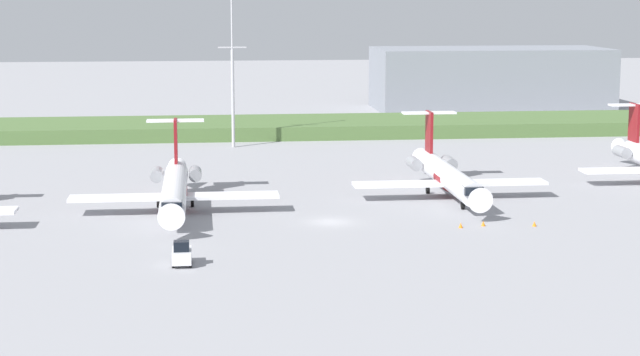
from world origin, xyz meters
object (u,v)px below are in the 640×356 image
regional_jet_third (447,175)px  antenna_mast (233,84)px  safety_cone_front_marker (461,225)px  safety_cone_mid_marker (483,223)px  regional_jet_second (175,188)px  safety_cone_rear_marker (534,224)px  baggage_tug (182,254)px

regional_jet_third → antenna_mast: antenna_mast is taller
safety_cone_front_marker → safety_cone_mid_marker: (2.54, 0.62, 0.00)m
regional_jet_second → safety_cone_mid_marker: 34.10m
safety_cone_rear_marker → regional_jet_third: bearing=106.5°
regional_jet_second → antenna_mast: size_ratio=1.30×
safety_cone_front_marker → safety_cone_mid_marker: same height
baggage_tug → safety_cone_mid_marker: 33.47m
baggage_tug → safety_cone_front_marker: baggage_tug is taller
regional_jet_third → safety_cone_rear_marker: (5.22, -17.61, -2.26)m
safety_cone_mid_marker → safety_cone_rear_marker: 5.27m
safety_cone_rear_marker → antenna_mast: bearing=115.1°
antenna_mast → baggage_tug: size_ratio=7.45×
regional_jet_second → regional_jet_third: (31.90, 5.06, 0.00)m
regional_jet_second → safety_cone_mid_marker: bearing=-20.4°
safety_cone_front_marker → safety_cone_mid_marker: 2.61m
baggage_tug → safety_cone_front_marker: 30.90m
regional_jet_third → safety_cone_rear_marker: regional_jet_third is taller
antenna_mast → safety_cone_rear_marker: bearing=-64.9°
antenna_mast → safety_cone_front_marker: 66.33m
antenna_mast → safety_cone_rear_marker: size_ratio=43.32×
safety_cone_front_marker → antenna_mast: bearing=109.0°
baggage_tug → safety_cone_rear_marker: (36.01, 12.40, -0.73)m
baggage_tug → safety_cone_front_marker: (28.25, 12.49, -0.73)m
regional_jet_second → antenna_mast: (8.05, 49.62, 7.34)m
regional_jet_second → safety_cone_mid_marker: size_ratio=56.36×
regional_jet_second → baggage_tug: bearing=-87.4°
regional_jet_second → safety_cone_front_marker: (29.37, -12.46, -2.26)m
baggage_tug → safety_cone_mid_marker: bearing=23.1°
regional_jet_second → regional_jet_third: bearing=9.0°
baggage_tug → safety_cone_mid_marker: baggage_tug is taller
safety_cone_mid_marker → safety_cone_rear_marker: bearing=-7.8°
baggage_tug → regional_jet_second: bearing=92.6°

